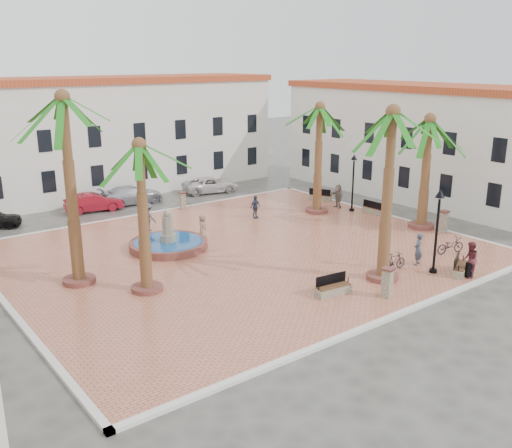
{
  "coord_description": "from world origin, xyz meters",
  "views": [
    {
      "loc": [
        -18.45,
        -25.49,
        10.97
      ],
      "look_at": [
        1.0,
        0.0,
        1.6
      ],
      "focal_mm": 40.0,
      "sensor_mm": 36.0,
      "label": 1
    }
  ],
  "objects_px": {
    "bollard_e": "(443,221)",
    "pedestrian_east": "(338,196)",
    "litter_bin": "(469,270)",
    "palm_ne": "(320,119)",
    "palm_s": "(392,131)",
    "cyclist_a": "(418,249)",
    "fountain": "(168,243)",
    "bollard_n": "(183,200)",
    "lamppost_e": "(353,173)",
    "bench_e": "(374,210)",
    "car_white": "(211,185)",
    "bicycle_b": "(394,261)",
    "bicycle_a": "(450,245)",
    "pedestrian_north": "(148,217)",
    "bench_s": "(333,289)",
    "bench_se": "(460,268)",
    "cyclist_b": "(470,260)",
    "pedestrian_fountain_b": "(255,207)",
    "palm_e": "(429,133)",
    "palm_nw": "(64,118)",
    "car_silver": "(132,195)",
    "bench_ne": "(320,197)",
    "car_red": "(94,202)",
    "pedestrian_fountain_a": "(202,227)",
    "lamppost_s": "(438,217)",
    "bollard_se": "(387,282)",
    "palm_sw": "(140,163)"
  },
  "relations": [
    {
      "from": "bench_s",
      "to": "bollard_e",
      "type": "bearing_deg",
      "value": 20.06
    },
    {
      "from": "litter_bin",
      "to": "car_silver",
      "type": "xyz_separation_m",
      "value": [
        -6.76,
        25.12,
        0.17
      ]
    },
    {
      "from": "bollard_e",
      "to": "pedestrian_east",
      "type": "relative_size",
      "value": 0.81
    },
    {
      "from": "fountain",
      "to": "pedestrian_fountain_a",
      "type": "height_order",
      "value": "fountain"
    },
    {
      "from": "litter_bin",
      "to": "pedestrian_fountain_b",
      "type": "bearing_deg",
      "value": 97.04
    },
    {
      "from": "bicycle_a",
      "to": "pedestrian_north",
      "type": "relative_size",
      "value": 0.99
    },
    {
      "from": "litter_bin",
      "to": "bicycle_a",
      "type": "xyz_separation_m",
      "value": [
        2.44,
        2.8,
        0.09
      ]
    },
    {
      "from": "car_red",
      "to": "car_white",
      "type": "xyz_separation_m",
      "value": [
        10.27,
        -0.01,
        -0.04
      ]
    },
    {
      "from": "cyclist_b",
      "to": "pedestrian_fountain_b",
      "type": "bearing_deg",
      "value": -120.17
    },
    {
      "from": "bollard_e",
      "to": "palm_sw",
      "type": "bearing_deg",
      "value": 171.49
    },
    {
      "from": "bollard_se",
      "to": "pedestrian_fountain_a",
      "type": "bearing_deg",
      "value": 99.22
    },
    {
      "from": "palm_s",
      "to": "bench_e",
      "type": "height_order",
      "value": "palm_s"
    },
    {
      "from": "car_red",
      "to": "pedestrian_fountain_b",
      "type": "bearing_deg",
      "value": -128.7
    },
    {
      "from": "bench_s",
      "to": "lamppost_s",
      "type": "distance_m",
      "value": 6.92
    },
    {
      "from": "palm_e",
      "to": "bench_e",
      "type": "relative_size",
      "value": 4.1
    },
    {
      "from": "car_white",
      "to": "litter_bin",
      "type": "bearing_deg",
      "value": -168.06
    },
    {
      "from": "bench_e",
      "to": "car_white",
      "type": "relative_size",
      "value": 0.39
    },
    {
      "from": "bicycle_a",
      "to": "car_silver",
      "type": "relative_size",
      "value": 0.37
    },
    {
      "from": "palm_e",
      "to": "lamppost_e",
      "type": "distance_m",
      "value": 6.72
    },
    {
      "from": "lamppost_s",
      "to": "bench_s",
      "type": "bearing_deg",
      "value": 170.13
    },
    {
      "from": "palm_s",
      "to": "cyclist_a",
      "type": "relative_size",
      "value": 4.91
    },
    {
      "from": "bench_ne",
      "to": "pedestrian_east",
      "type": "height_order",
      "value": "pedestrian_east"
    },
    {
      "from": "litter_bin",
      "to": "palm_ne",
      "type": "bearing_deg",
      "value": 79.42
    },
    {
      "from": "lamppost_e",
      "to": "bicycle_a",
      "type": "relative_size",
      "value": 2.32
    },
    {
      "from": "bench_se",
      "to": "lamppost_e",
      "type": "relative_size",
      "value": 0.45
    },
    {
      "from": "bench_ne",
      "to": "lamppost_e",
      "type": "distance_m",
      "value": 4.55
    },
    {
      "from": "bollard_n",
      "to": "pedestrian_fountain_b",
      "type": "bearing_deg",
      "value": -61.9
    },
    {
      "from": "bollard_n",
      "to": "pedestrian_north",
      "type": "height_order",
      "value": "pedestrian_north"
    },
    {
      "from": "palm_ne",
      "to": "bollard_e",
      "type": "bearing_deg",
      "value": -71.15
    },
    {
      "from": "palm_ne",
      "to": "cyclist_b",
      "type": "height_order",
      "value": "palm_ne"
    },
    {
      "from": "lamppost_e",
      "to": "litter_bin",
      "type": "relative_size",
      "value": 5.38
    },
    {
      "from": "bench_se",
      "to": "cyclist_b",
      "type": "xyz_separation_m",
      "value": [
        -0.11,
        -0.58,
        0.67
      ]
    },
    {
      "from": "bollard_n",
      "to": "pedestrian_fountain_b",
      "type": "distance_m",
      "value": 5.93
    },
    {
      "from": "palm_s",
      "to": "pedestrian_fountain_a",
      "type": "distance_m",
      "value": 13.58
    },
    {
      "from": "bench_e",
      "to": "bicycle_a",
      "type": "height_order",
      "value": "bench_e"
    },
    {
      "from": "palm_nw",
      "to": "bollard_n",
      "type": "distance_m",
      "value": 16.6
    },
    {
      "from": "lamppost_s",
      "to": "pedestrian_fountain_a",
      "type": "relative_size",
      "value": 2.86
    },
    {
      "from": "pedestrian_fountain_a",
      "to": "cyclist_a",
      "type": "bearing_deg",
      "value": -96.95
    },
    {
      "from": "bench_ne",
      "to": "bicycle_a",
      "type": "distance_m",
      "value": 14.07
    },
    {
      "from": "bench_s",
      "to": "palm_e",
      "type": "bearing_deg",
      "value": 26.7
    },
    {
      "from": "cyclist_a",
      "to": "bench_ne",
      "type": "bearing_deg",
      "value": -131.35
    },
    {
      "from": "palm_nw",
      "to": "bench_e",
      "type": "height_order",
      "value": "palm_nw"
    },
    {
      "from": "pedestrian_north",
      "to": "bicycle_a",
      "type": "bearing_deg",
      "value": -159.03
    },
    {
      "from": "litter_bin",
      "to": "car_red",
      "type": "relative_size",
      "value": 0.19
    },
    {
      "from": "palm_ne",
      "to": "car_white",
      "type": "height_order",
      "value": "palm_ne"
    },
    {
      "from": "bench_s",
      "to": "bench_se",
      "type": "height_order",
      "value": "bench_se"
    },
    {
      "from": "fountain",
      "to": "bollard_n",
      "type": "xyz_separation_m",
      "value": [
        5.3,
        7.39,
        0.35
      ]
    },
    {
      "from": "bollard_n",
      "to": "bollard_e",
      "type": "bearing_deg",
      "value": -56.01
    },
    {
      "from": "bench_e",
      "to": "bicycle_b",
      "type": "xyz_separation_m",
      "value": [
        -7.8,
        -8.22,
        0.19
      ]
    },
    {
      "from": "bicycle_a",
      "to": "bicycle_b",
      "type": "bearing_deg",
      "value": 101.84
    }
  ]
}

